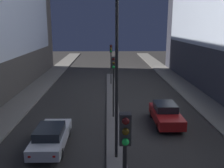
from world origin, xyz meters
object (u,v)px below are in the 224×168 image
Objects in this scene: traffic_light_mid at (113,73)px; traffic_light_far at (111,56)px; street_lamp at (117,50)px; car_left_lane at (51,136)px; car_right_lane at (166,114)px; traffic_light_near at (125,156)px.

traffic_light_mid and traffic_light_far have the same top height.
car_left_lane is at bearing 160.65° from street_lamp.
traffic_light_far reaches higher than car_right_lane.
traffic_light_mid is 6.76m from car_left_lane.
street_lamp is at bearing -128.13° from car_right_lane.
street_lamp is (0.00, 6.07, 2.38)m from traffic_light_near.
traffic_light_far is (0.00, 23.42, 0.00)m from traffic_light_near.
car_right_lane is at bearing 51.87° from street_lamp.
car_right_lane is at bearing 70.70° from traffic_light_near.
traffic_light_far is 13.33m from car_right_lane.
car_left_lane is at bearing 117.36° from traffic_light_near.
street_lamp is 2.06× the size of car_right_lane.
traffic_light_near is 23.42m from traffic_light_far.
traffic_light_far is 17.51m from street_lamp.
car_left_lane is at bearing -103.50° from traffic_light_far.
street_lamp is 6.64m from car_left_lane.
traffic_light_mid is 1.11× the size of car_right_lane.
car_left_lane is (-3.84, 7.42, -2.87)m from traffic_light_near.
traffic_light_mid is (0.00, 12.19, 0.00)m from traffic_light_near.
street_lamp reaches higher than traffic_light_mid.
traffic_light_near is at bearing -109.30° from car_right_lane.
street_lamp is (0.00, -6.12, 2.38)m from traffic_light_mid.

